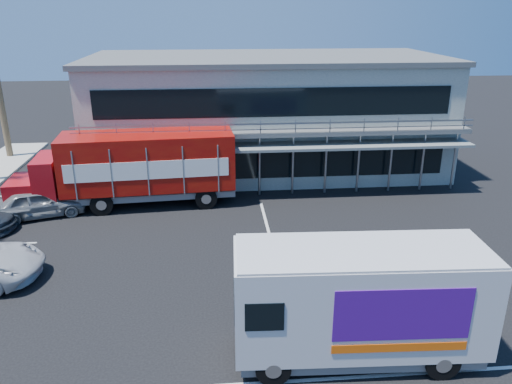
{
  "coord_description": "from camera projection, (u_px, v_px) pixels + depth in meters",
  "views": [
    {
      "loc": [
        -0.55,
        -17.46,
        10.12
      ],
      "look_at": [
        1.33,
        3.61,
        2.3
      ],
      "focal_mm": 35.0,
      "sensor_mm": 36.0,
      "label": 1
    }
  ],
  "objects": [
    {
      "name": "ground",
      "position": [
        231.0,
        278.0,
        19.86
      ],
      "size": [
        120.0,
        120.0,
        0.0
      ],
      "primitive_type": "plane",
      "color": "black",
      "rests_on": "ground"
    },
    {
      "name": "building",
      "position": [
        266.0,
        113.0,
        32.8
      ],
      "size": [
        22.4,
        12.0,
        7.3
      ],
      "color": "gray",
      "rests_on": "ground"
    },
    {
      "name": "red_truck",
      "position": [
        134.0,
        167.0,
        26.6
      ],
      "size": [
        11.86,
        3.6,
        3.94
      ],
      "rotation": [
        0.0,
        0.0,
        0.07
      ],
      "color": "#A10D12",
      "rests_on": "ground"
    },
    {
      "name": "white_van",
      "position": [
        359.0,
        301.0,
        14.83
      ],
      "size": [
        7.54,
        2.86,
        3.64
      ],
      "rotation": [
        0.0,
        0.0,
        -0.04
      ],
      "color": "silver",
      "rests_on": "ground"
    },
    {
      "name": "parked_car_e",
      "position": [
        39.0,
        202.0,
        25.53
      ],
      "size": [
        4.84,
        3.07,
        1.54
      ],
      "primitive_type": "imported",
      "rotation": [
        0.0,
        0.0,
        1.87
      ],
      "color": "gray",
      "rests_on": "ground"
    }
  ]
}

